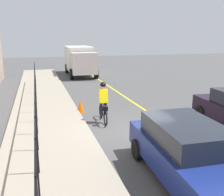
% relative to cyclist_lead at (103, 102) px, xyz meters
% --- Properties ---
extents(ground_plane, '(80.00, 80.00, 0.00)m').
position_rel_cyclist_lead_xyz_m(ground_plane, '(-1.24, -0.96, -0.91)').
color(ground_plane, '#49494A').
extents(lane_line_centre, '(36.00, 0.12, 0.01)m').
position_rel_cyclist_lead_xyz_m(lane_line_centre, '(-1.24, -2.56, -0.91)').
color(lane_line_centre, yellow).
rests_on(lane_line_centre, ground).
extents(sidewalk, '(40.00, 3.20, 0.15)m').
position_rel_cyclist_lead_xyz_m(sidewalk, '(-1.24, 2.44, -0.84)').
color(sidewalk, gray).
rests_on(sidewalk, ground).
extents(iron_fence, '(21.94, 0.04, 1.60)m').
position_rel_cyclist_lead_xyz_m(iron_fence, '(-0.24, 2.84, 0.38)').
color(iron_fence, black).
rests_on(iron_fence, sidewalk).
extents(cyclist_lead, '(1.71, 0.38, 1.83)m').
position_rel_cyclist_lead_xyz_m(cyclist_lead, '(0.00, 0.00, 0.00)').
color(cyclist_lead, black).
rests_on(cyclist_lead, ground).
extents(parked_sedan_rear, '(4.50, 2.14, 1.58)m').
position_rel_cyclist_lead_xyz_m(parked_sedan_rear, '(-5.14, -0.88, -0.09)').
color(parked_sedan_rear, navy).
rests_on(parked_sedan_rear, ground).
extents(box_truck_background, '(6.77, 2.67, 2.78)m').
position_rel_cyclist_lead_xyz_m(box_truck_background, '(14.46, -1.45, 0.64)').
color(box_truck_background, silver).
rests_on(box_truck_background, ground).
extents(traffic_cone_near, '(0.36, 0.36, 0.63)m').
position_rel_cyclist_lead_xyz_m(traffic_cone_near, '(1.80, 0.73, -0.60)').
color(traffic_cone_near, '#F95C04').
rests_on(traffic_cone_near, ground).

